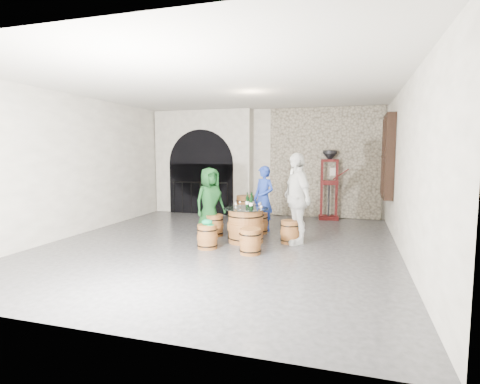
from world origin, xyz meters
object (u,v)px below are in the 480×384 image
(barrel_stool_far, at_px, (259,223))
(person_white, at_px, (297,198))
(barrel_table, at_px, (246,225))
(corking_press, at_px, (329,179))
(barrel_stool_near_right, at_px, (250,242))
(barrel_stool_right, at_px, (290,232))
(barrel_stool_near_left, at_px, (207,237))
(wine_bottle_right, at_px, (252,201))
(barrel_stool_left, at_px, (215,225))
(person_blue, at_px, (264,198))
(side_barrel, at_px, (245,208))
(wine_bottle_left, at_px, (247,201))
(person_green, at_px, (210,201))
(wine_bottle_center, at_px, (251,203))

(barrel_stool_far, relative_size, person_white, 0.25)
(barrel_table, distance_m, corking_press, 3.71)
(barrel_stool_near_right, bearing_deg, barrel_stool_right, 61.36)
(barrel_stool_near_left, bearing_deg, barrel_stool_far, 68.60)
(wine_bottle_right, bearing_deg, barrel_stool_left, 165.58)
(barrel_stool_far, relative_size, person_blue, 0.30)
(person_white, bearing_deg, wine_bottle_right, -117.78)
(person_blue, height_order, corking_press, corking_press)
(barrel_stool_left, relative_size, corking_press, 0.25)
(side_barrel, bearing_deg, barrel_stool_right, -53.68)
(barrel_stool_far, distance_m, wine_bottle_left, 1.07)
(person_white, bearing_deg, corking_press, 139.43)
(barrel_stool_left, relative_size, person_blue, 0.30)
(person_blue, bearing_deg, barrel_stool_left, -108.67)
(barrel_stool_near_right, bearing_deg, barrel_stool_far, 98.50)
(person_blue, distance_m, corking_press, 2.50)
(side_barrel, bearing_deg, barrel_stool_near_left, -88.10)
(barrel_table, height_order, person_green, person_green)
(barrel_stool_far, relative_size, barrel_stool_near_left, 1.00)
(wine_bottle_right, bearing_deg, corking_press, 65.76)
(person_blue, relative_size, wine_bottle_center, 4.86)
(barrel_stool_right, relative_size, person_green, 0.31)
(person_blue, height_order, wine_bottle_left, person_blue)
(wine_bottle_center, distance_m, side_barrel, 2.68)
(barrel_stool_right, relative_size, barrel_stool_near_right, 1.00)
(barrel_stool_near_left, height_order, wine_bottle_left, wine_bottle_left)
(barrel_stool_far, relative_size, barrel_stool_near_right, 1.00)
(wine_bottle_left, bearing_deg, wine_bottle_center, -55.44)
(person_blue, xyz_separation_m, side_barrel, (-0.78, 1.10, -0.44))
(barrel_stool_left, distance_m, person_white, 2.03)
(barrel_stool_right, distance_m, wine_bottle_right, 1.04)
(wine_bottle_left, relative_size, wine_bottle_center, 1.00)
(person_white, bearing_deg, side_barrel, -173.22)
(person_blue, relative_size, wine_bottle_left, 4.86)
(person_white, bearing_deg, wine_bottle_left, -114.10)
(barrel_stool_left, xyz_separation_m, barrel_stool_near_right, (1.19, -1.26, 0.00))
(person_blue, relative_size, side_barrel, 2.23)
(corking_press, bearing_deg, wine_bottle_left, -121.96)
(barrel_stool_far, height_order, person_green, person_green)
(barrel_stool_far, height_order, wine_bottle_left, wine_bottle_left)
(person_blue, relative_size, wine_bottle_right, 4.86)
(barrel_table, distance_m, person_blue, 1.34)
(barrel_stool_left, relative_size, barrel_stool_near_right, 1.00)
(barrel_table, relative_size, barrel_stool_far, 1.98)
(wine_bottle_right, bearing_deg, side_barrel, 109.31)
(wine_bottle_left, distance_m, wine_bottle_right, 0.11)
(barrel_stool_right, xyz_separation_m, person_green, (-1.91, 0.26, 0.54))
(person_green, relative_size, wine_bottle_right, 4.79)
(barrel_stool_left, xyz_separation_m, person_white, (1.89, -0.18, 0.71))
(barrel_stool_left, relative_size, barrel_stool_far, 1.00)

